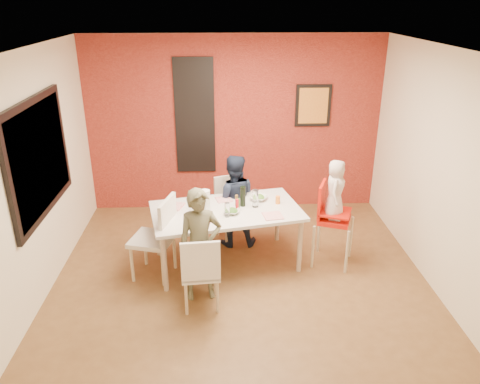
{
  "coord_description": "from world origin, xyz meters",
  "views": [
    {
      "loc": [
        -0.23,
        -4.78,
        3.19
      ],
      "look_at": [
        0.0,
        0.3,
        1.05
      ],
      "focal_mm": 35.0,
      "sensor_mm": 36.0,
      "label": 1
    }
  ],
  "objects_px": {
    "high_chair": "(330,216)",
    "paper_towel_roll": "(205,201)",
    "chair_left": "(159,234)",
    "chair_near": "(201,270)",
    "toddler": "(335,190)",
    "chair_far": "(231,204)",
    "dining_table": "(226,214)",
    "child_near": "(200,245)",
    "wine_bottle": "(243,196)",
    "child_far": "(233,201)"
  },
  "relations": [
    {
      "from": "high_chair",
      "to": "paper_towel_roll",
      "type": "relative_size",
      "value": 3.86
    },
    {
      "from": "chair_near",
      "to": "chair_far",
      "type": "distance_m",
      "value": 1.74
    },
    {
      "from": "chair_near",
      "to": "paper_towel_roll",
      "type": "distance_m",
      "value": 0.99
    },
    {
      "from": "toddler",
      "to": "wine_bottle",
      "type": "xyz_separation_m",
      "value": [
        -1.12,
        0.14,
        -0.13
      ]
    },
    {
      "from": "toddler",
      "to": "paper_towel_roll",
      "type": "height_order",
      "value": "toddler"
    },
    {
      "from": "chair_near",
      "to": "chair_far",
      "type": "bearing_deg",
      "value": -106.86
    },
    {
      "from": "paper_towel_roll",
      "to": "toddler",
      "type": "bearing_deg",
      "value": 0.31
    },
    {
      "from": "dining_table",
      "to": "child_far",
      "type": "relative_size",
      "value": 1.54
    },
    {
      "from": "child_near",
      "to": "toddler",
      "type": "xyz_separation_m",
      "value": [
        1.63,
        0.67,
        0.35
      ]
    },
    {
      "from": "child_near",
      "to": "chair_far",
      "type": "bearing_deg",
      "value": 66.4
    },
    {
      "from": "wine_bottle",
      "to": "chair_near",
      "type": "bearing_deg",
      "value": -115.53
    },
    {
      "from": "toddler",
      "to": "high_chair",
      "type": "bearing_deg",
      "value": 73.63
    },
    {
      "from": "wine_bottle",
      "to": "child_near",
      "type": "bearing_deg",
      "value": -122.04
    },
    {
      "from": "chair_far",
      "to": "high_chair",
      "type": "xyz_separation_m",
      "value": [
        1.23,
        -0.77,
        0.15
      ]
    },
    {
      "from": "dining_table",
      "to": "chair_far",
      "type": "relative_size",
      "value": 2.24
    },
    {
      "from": "child_near",
      "to": "wine_bottle",
      "type": "height_order",
      "value": "child_near"
    },
    {
      "from": "chair_left",
      "to": "toddler",
      "type": "distance_m",
      "value": 2.19
    },
    {
      "from": "paper_towel_roll",
      "to": "child_near",
      "type": "bearing_deg",
      "value": -93.76
    },
    {
      "from": "chair_left",
      "to": "child_near",
      "type": "bearing_deg",
      "value": 63.86
    },
    {
      "from": "chair_left",
      "to": "wine_bottle",
      "type": "distance_m",
      "value": 1.12
    },
    {
      "from": "child_near",
      "to": "wine_bottle",
      "type": "relative_size",
      "value": 5.09
    },
    {
      "from": "dining_table",
      "to": "paper_towel_roll",
      "type": "relative_size",
      "value": 7.12
    },
    {
      "from": "dining_table",
      "to": "child_near",
      "type": "bearing_deg",
      "value": -112.81
    },
    {
      "from": "chair_far",
      "to": "toddler",
      "type": "relative_size",
      "value": 1.17
    },
    {
      "from": "chair_far",
      "to": "paper_towel_roll",
      "type": "distance_m",
      "value": 0.95
    },
    {
      "from": "chair_left",
      "to": "paper_towel_roll",
      "type": "bearing_deg",
      "value": 126.74
    },
    {
      "from": "chair_far",
      "to": "wine_bottle",
      "type": "xyz_separation_m",
      "value": [
        0.13,
        -0.65,
        0.39
      ]
    },
    {
      "from": "chair_near",
      "to": "dining_table",
      "type": "bearing_deg",
      "value": -111.69
    },
    {
      "from": "chair_near",
      "to": "toddler",
      "type": "relative_size",
      "value": 1.17
    },
    {
      "from": "toddler",
      "to": "chair_near",
      "type": "bearing_deg",
      "value": 137.34
    },
    {
      "from": "chair_near",
      "to": "toddler",
      "type": "bearing_deg",
      "value": -155.24
    },
    {
      "from": "high_chair",
      "to": "child_far",
      "type": "distance_m",
      "value": 1.31
    },
    {
      "from": "high_chair",
      "to": "toddler",
      "type": "bearing_deg",
      "value": -103.0
    },
    {
      "from": "child_near",
      "to": "child_far",
      "type": "relative_size",
      "value": 1.02
    },
    {
      "from": "child_far",
      "to": "wine_bottle",
      "type": "height_order",
      "value": "child_far"
    },
    {
      "from": "chair_near",
      "to": "paper_towel_roll",
      "type": "height_order",
      "value": "paper_towel_roll"
    },
    {
      "from": "chair_far",
      "to": "chair_left",
      "type": "xyz_separation_m",
      "value": [
        -0.88,
        -1.01,
        0.08
      ]
    },
    {
      "from": "child_near",
      "to": "toddler",
      "type": "distance_m",
      "value": 1.8
    },
    {
      "from": "high_chair",
      "to": "child_far",
      "type": "relative_size",
      "value": 0.83
    },
    {
      "from": "chair_near",
      "to": "chair_far",
      "type": "height_order",
      "value": "same"
    },
    {
      "from": "child_far",
      "to": "wine_bottle",
      "type": "relative_size",
      "value": 4.99
    },
    {
      "from": "chair_far",
      "to": "child_far",
      "type": "xyz_separation_m",
      "value": [
        0.03,
        -0.23,
        0.15
      ]
    },
    {
      "from": "chair_left",
      "to": "high_chair",
      "type": "relative_size",
      "value": 0.96
    },
    {
      "from": "paper_towel_roll",
      "to": "dining_table",
      "type": "bearing_deg",
      "value": 10.24
    },
    {
      "from": "chair_near",
      "to": "child_far",
      "type": "height_order",
      "value": "child_far"
    },
    {
      "from": "child_near",
      "to": "high_chair",
      "type": "bearing_deg",
      "value": 14.2
    },
    {
      "from": "wine_bottle",
      "to": "paper_towel_roll",
      "type": "relative_size",
      "value": 0.93
    },
    {
      "from": "child_near",
      "to": "paper_towel_roll",
      "type": "height_order",
      "value": "child_near"
    },
    {
      "from": "chair_left",
      "to": "wine_bottle",
      "type": "bearing_deg",
      "value": 124.97
    },
    {
      "from": "chair_far",
      "to": "child_far",
      "type": "distance_m",
      "value": 0.28
    }
  ]
}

